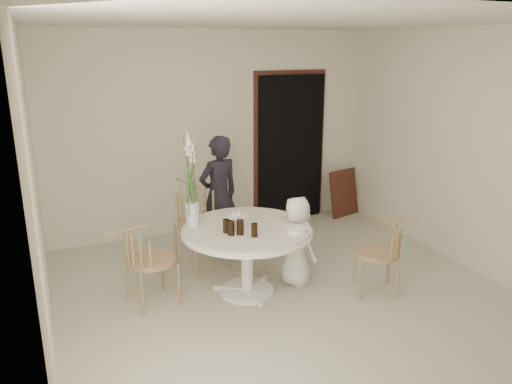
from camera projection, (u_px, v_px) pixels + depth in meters
name	position (u px, v px, depth m)	size (l,w,h in m)	color
ground	(288.00, 296.00, 5.16)	(4.50, 4.50, 0.00)	#BBB39F
room_shell	(291.00, 142.00, 4.70)	(4.50, 4.50, 4.50)	silver
doorway	(290.00, 149.00, 7.23)	(1.00, 0.10, 2.10)	black
door_trim	(289.00, 144.00, 7.25)	(1.12, 0.03, 2.22)	#542D1C
table	(247.00, 237.00, 5.07)	(1.33, 1.33, 0.73)	white
picture_frame	(344.00, 193.00, 7.53)	(0.53, 0.04, 0.70)	#542D1C
chair_far	(195.00, 213.00, 5.77)	(0.62, 0.66, 0.97)	tan
chair_right	(388.00, 245.00, 5.14)	(0.58, 0.56, 0.80)	tan
chair_left	(140.00, 255.00, 4.84)	(0.55, 0.52, 0.84)	tan
girl	(219.00, 195.00, 6.07)	(0.54, 0.35, 1.48)	black
boy	(297.00, 241.00, 5.30)	(0.48, 0.31, 0.98)	white
birthday_cake	(237.00, 221.00, 5.04)	(0.23, 0.23, 0.16)	white
cola_tumbler_a	(240.00, 227.00, 4.82)	(0.07, 0.07, 0.15)	black
cola_tumbler_b	(254.00, 230.00, 4.77)	(0.06, 0.06, 0.13)	black
cola_tumbler_c	(231.00, 228.00, 4.81)	(0.07, 0.07, 0.14)	black
cola_tumbler_d	(226.00, 226.00, 4.87)	(0.06, 0.06, 0.14)	black
plate_stack	(297.00, 230.00, 4.88)	(0.18, 0.18, 0.05)	white
flower_vase	(191.00, 184.00, 4.94)	(0.13, 0.13, 0.99)	silver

